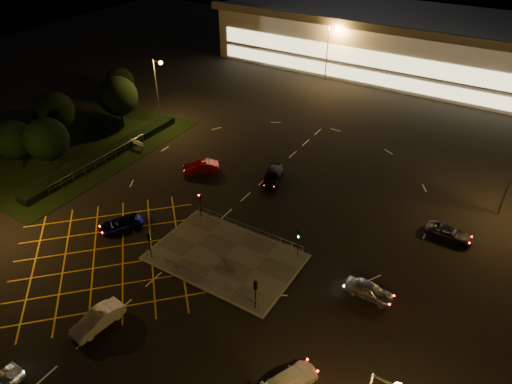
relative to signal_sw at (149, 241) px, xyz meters
The scene contains 23 objects.
ground 7.58m from the signal_sw, 56.28° to the left, with size 180.00×180.00×0.00m, color black.
pedestrian_island 7.57m from the signal_sw, 33.65° to the left, with size 14.00×9.00×0.12m, color #4C4944.
grass_verge 26.93m from the signal_sw, 153.45° to the left, with size 18.00×30.00×0.08m, color black.
hedge 22.55m from the signal_sw, 147.74° to the left, with size 2.00×26.00×1.00m, color black.
supermarket 68.13m from the signal_sw, 86.63° to the left, with size 72.00×26.50×10.50m.
streetlight_nw 31.24m from the signal_sw, 129.19° to the left, with size 1.78×0.56×10.03m.
streetlight_far_left 54.44m from the signal_sw, 95.88° to the left, with size 1.78×0.56×10.03m.
signal_sw is the anchor object (origin of this frame).
signal_se 12.00m from the signal_sw, ahead, with size 0.28×0.30×3.15m.
signal_nw 7.99m from the signal_sw, 90.00° to the left, with size 0.28×0.30×3.15m.
signal_ne 14.41m from the signal_sw, 33.65° to the left, with size 0.28×0.30×3.15m.
tree_a 26.38m from the signal_sw, behind, with size 5.04×5.04×6.86m.
tree_b 30.55m from the signal_sw, 156.81° to the left, with size 5.40×5.40×7.35m.
tree_c 31.34m from the signal_sw, 140.20° to the left, with size 5.76×5.76×7.84m.
tree_d 39.73m from the signal_sw, 139.09° to the left, with size 4.68×4.68×6.37m.
tree_e 22.92m from the signal_sw, 164.76° to the left, with size 5.40×5.40×7.35m.
car_queue_white 8.80m from the signal_sw, 78.07° to the right, with size 1.61×4.62×1.52m, color silver.
car_left_blue 6.60m from the signal_sw, 162.73° to the left, with size 2.10×4.55×1.26m, color #0E0C4C.
car_far_dkgrey 18.79m from the signal_sw, 80.47° to the left, with size 2.09×5.14×1.49m, color black.
car_right_silver 20.97m from the signal_sw, 18.21° to the left, with size 1.75×4.34×1.48m, color #A9ACB1.
car_circ_red 16.95m from the signal_sw, 110.58° to the left, with size 1.58×4.53×1.49m, color maroon.
car_east_grey 30.65m from the signal_sw, 37.80° to the left, with size 2.16×4.68×1.30m, color black.
car_approach_white 18.78m from the signal_sw, 15.24° to the right, with size 1.84×4.53×1.31m, color silver.
Camera 1 is at (22.33, -29.21, 30.80)m, focal length 32.00 mm.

